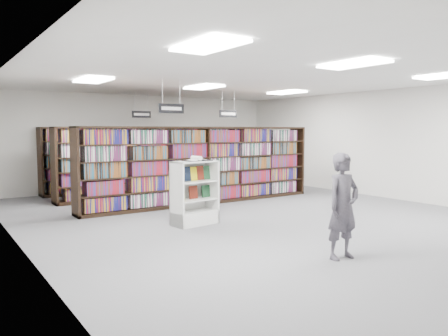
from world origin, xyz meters
TOP-DOWN VIEW (x-y plane):
  - floor at (0.00, 0.00)m, footprint 12.00×12.00m
  - ceiling at (0.00, 0.00)m, footprint 10.00×12.00m
  - wall_back at (0.00, 6.00)m, footprint 10.00×0.10m
  - wall_left at (-5.00, 0.00)m, footprint 0.10×12.00m
  - wall_right at (5.00, 0.00)m, footprint 0.10×12.00m
  - bookshelf_row_near at (0.00, 2.00)m, footprint 7.00×0.60m
  - bookshelf_row_mid at (0.00, 4.00)m, footprint 7.00×0.60m
  - bookshelf_row_far at (0.00, 5.70)m, footprint 7.00×0.60m
  - aisle_sign_left at (-1.50, 1.00)m, footprint 0.65×0.02m
  - aisle_sign_right at (1.50, 3.00)m, footprint 0.65×0.02m
  - aisle_sign_center at (-0.50, 5.00)m, footprint 0.65×0.02m
  - troffer_front_left at (-3.00, -3.00)m, footprint 0.60×1.20m
  - troffer_front_center at (0.00, -3.00)m, footprint 0.60×1.20m
  - troffer_front_right at (3.00, -3.00)m, footprint 0.60×1.20m
  - troffer_back_left at (-3.00, 2.00)m, footprint 0.60×1.20m
  - troffer_back_center at (0.00, 2.00)m, footprint 0.60×1.20m
  - troffer_back_right at (3.00, 2.00)m, footprint 0.60×1.20m
  - endcap_display at (-1.59, -0.16)m, footprint 1.03×0.60m
  - open_book at (-1.55, -0.23)m, footprint 0.61×0.39m
  - shopper at (-0.93, -3.63)m, footprint 0.62×0.42m

SIDE VIEW (x-z plane):
  - floor at x=0.00m, z-range 0.00..0.00m
  - endcap_display at x=-1.59m, z-range -0.22..1.15m
  - shopper at x=-0.93m, z-range 0.00..1.66m
  - bookshelf_row_near at x=0.00m, z-range 0.00..2.10m
  - bookshelf_row_mid at x=0.00m, z-range 0.00..2.10m
  - bookshelf_row_far at x=0.00m, z-range 0.00..2.10m
  - open_book at x=-1.55m, z-range 1.33..1.46m
  - wall_back at x=0.00m, z-range 0.00..3.20m
  - wall_left at x=-5.00m, z-range 0.00..3.20m
  - wall_right at x=5.00m, z-range 0.00..3.20m
  - aisle_sign_left at x=-1.50m, z-range 2.13..2.93m
  - aisle_sign_right at x=1.50m, z-range 2.13..2.93m
  - aisle_sign_center at x=-0.50m, z-range 2.13..2.93m
  - troffer_front_left at x=-3.00m, z-range 3.14..3.18m
  - troffer_front_center at x=0.00m, z-range 3.14..3.18m
  - troffer_front_right at x=3.00m, z-range 3.14..3.18m
  - troffer_back_left at x=-3.00m, z-range 3.14..3.18m
  - troffer_back_center at x=0.00m, z-range 3.14..3.18m
  - troffer_back_right at x=3.00m, z-range 3.14..3.18m
  - ceiling at x=0.00m, z-range 3.15..3.25m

